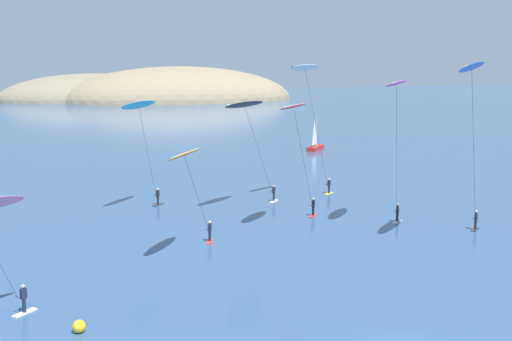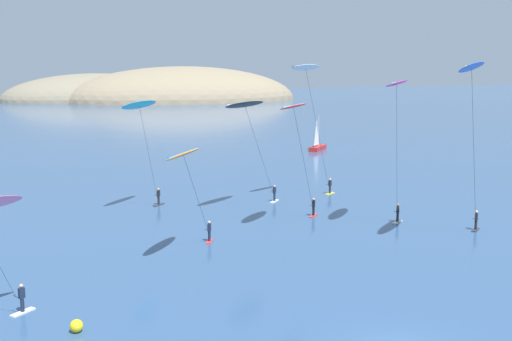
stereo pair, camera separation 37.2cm
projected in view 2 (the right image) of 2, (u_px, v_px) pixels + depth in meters
The scene contains 10 objects.
headland_island at pixel (159, 100), 239.68m from camera, with size 108.32×61.39×25.29m.
sailboat_near at pixel (318, 146), 103.85m from camera, with size 4.94×4.84×5.70m.
kitesurfer_blue at pixel (472, 78), 47.35m from camera, with size 7.97×6.88×14.15m.
kitesurfer_black at pixel (247, 111), 59.81m from camera, with size 7.79×5.89×10.56m.
kitesurfer_white at pixel (308, 81), 64.06m from camera, with size 7.13×4.27×13.91m.
kitesurfer_orange at pixel (186, 161), 45.22m from camera, with size 5.73×7.25×8.04m.
kitesurfer_magenta at pixel (397, 94), 52.72m from camera, with size 4.93×4.86×12.68m.
kitesurfer_cyan at pixel (141, 112), 59.71m from camera, with size 5.17×5.27×10.62m.
kitesurfer_red at pixel (295, 116), 52.86m from camera, with size 6.96×7.01×10.77m.
marker_buoy at pixel (76, 326), 33.65m from camera, with size 0.70×0.70×0.70m, color yellow.
Camera 2 is at (-17.40, -24.61, 14.01)m, focal length 45.00 mm.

